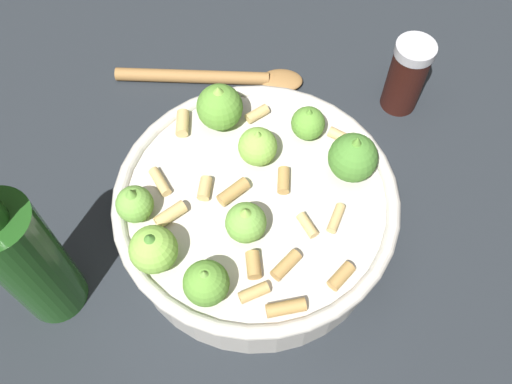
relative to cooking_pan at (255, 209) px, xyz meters
name	(u,v)px	position (x,y,z in m)	size (l,w,h in m)	color
ground_plane	(256,230)	(0.00, 0.00, -0.05)	(2.40, 2.40, 0.00)	#23282D
cooking_pan	(255,209)	(0.00, 0.00, 0.00)	(0.27, 0.27, 0.13)	beige
pepper_shaker	(407,76)	(0.01, -0.24, 0.00)	(0.04, 0.04, 0.10)	#33140F
olive_oil_bottle	(27,259)	(0.08, 0.19, 0.04)	(0.06, 0.06, 0.21)	#1E4C19
wooden_spoon	(221,78)	(0.18, -0.11, -0.04)	(0.18, 0.18, 0.02)	#9E703D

